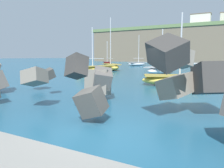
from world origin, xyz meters
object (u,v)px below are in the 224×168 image
at_px(mooring_buoy_inner, 169,72).
at_px(boat_near_centre, 107,64).
at_px(boat_near_right, 111,67).
at_px(boat_mid_left, 175,80).
at_px(boat_near_left, 96,70).
at_px(boat_mid_centre, 137,64).
at_px(boat_mid_right, 160,70).
at_px(station_building_west, 201,20).

bearing_deg(mooring_buoy_inner, boat_near_centre, 139.33).
bearing_deg(boat_near_right, boat_mid_left, -46.97).
height_order(boat_near_left, mooring_buoy_inner, boat_near_left).
relative_size(boat_mid_left, boat_mid_centre, 0.77).
bearing_deg(boat_mid_left, boat_near_right, 133.03).
bearing_deg(boat_mid_centre, boat_mid_right, -61.46).
xyz_separation_m(boat_mid_left, boat_mid_right, (-3.92, 10.25, 0.06)).
xyz_separation_m(boat_near_centre, boat_near_right, (8.06, -13.00, 0.04)).
xyz_separation_m(boat_mid_left, station_building_west, (-6.09, 74.69, 15.74)).
relative_size(boat_near_left, boat_mid_left, 1.17).
distance_m(boat_mid_centre, mooring_buoy_inner, 22.29).
height_order(boat_mid_centre, boat_mid_right, boat_mid_centre).
height_order(boat_mid_centre, mooring_buoy_inner, boat_mid_centre).
bearing_deg(boat_mid_centre, boat_near_left, -81.12).
distance_m(boat_near_left, boat_mid_right, 8.26).
relative_size(boat_near_centre, boat_near_right, 0.67).
distance_m(boat_near_right, boat_mid_right, 9.86).
distance_m(boat_near_centre, mooring_buoy_inner, 23.83).
distance_m(boat_near_left, boat_mid_left, 12.63).
relative_size(boat_mid_left, boat_mid_right, 0.89).
distance_m(boat_near_left, boat_mid_centre, 24.55).
bearing_deg(mooring_buoy_inner, boat_near_left, -146.28).
height_order(mooring_buoy_inner, station_building_west, station_building_west).
xyz_separation_m(boat_near_centre, mooring_buoy_inner, (18.07, -15.53, -0.31)).
xyz_separation_m(boat_near_right, boat_mid_left, (13.05, -13.98, -0.10)).
bearing_deg(boat_near_right, station_building_west, 83.46).
height_order(boat_near_right, mooring_buoy_inner, boat_near_right).
xyz_separation_m(boat_near_right, station_building_west, (6.96, 60.71, 15.64)).
bearing_deg(boat_mid_right, boat_mid_centre, 118.54).
bearing_deg(boat_mid_centre, boat_near_centre, -151.71).
relative_size(boat_near_left, boat_mid_centre, 0.90).
bearing_deg(boat_near_left, boat_mid_left, -28.84).
bearing_deg(boat_mid_right, boat_mid_left, -69.06).
relative_size(boat_near_right, boat_mid_left, 1.54).
bearing_deg(boat_near_centre, boat_mid_right, -44.23).
bearing_deg(boat_near_right, boat_near_left, -75.88).
bearing_deg(boat_near_centre, boat_mid_left, -51.96).
bearing_deg(mooring_buoy_inner, boat_mid_right, -126.41).
bearing_deg(boat_mid_left, boat_mid_right, 110.94).
bearing_deg(boat_mid_left, mooring_buoy_inner, 104.85).
bearing_deg(boat_near_left, boat_mid_centre, 98.88).
xyz_separation_m(boat_near_left, boat_mid_right, (7.14, 4.16, -0.05)).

